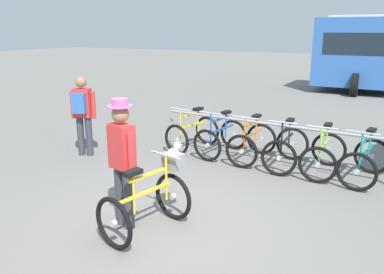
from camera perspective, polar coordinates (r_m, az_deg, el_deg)
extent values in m
plane|color=slate|center=(5.43, -4.36, -12.69)|extent=(80.00, 80.00, 0.00)
cylinder|color=#99999E|center=(8.58, -2.93, 1.03)|extent=(0.06, 0.06, 0.85)
cylinder|color=#99999E|center=(7.43, 11.51, 1.85)|extent=(4.54, 0.42, 0.05)
torus|color=black|center=(8.90, 2.23, 0.94)|extent=(0.66, 0.22, 0.66)
cylinder|color=#B7B7BC|center=(8.90, 2.23, 0.94)|extent=(0.09, 0.08, 0.08)
torus|color=black|center=(8.16, -2.25, -0.41)|extent=(0.66, 0.22, 0.66)
cylinder|color=#B7B7BC|center=(8.16, -2.25, -0.41)|extent=(0.09, 0.08, 0.08)
cube|color=yellow|center=(8.47, 0.08, 1.76)|extent=(0.24, 0.90, 0.04)
cube|color=yellow|center=(8.38, -0.14, 3.20)|extent=(0.17, 0.60, 0.04)
cylinder|color=yellow|center=(8.59, 0.88, 2.31)|extent=(0.03, 0.03, 0.55)
cube|color=black|center=(8.53, 0.89, 4.11)|extent=(0.17, 0.26, 0.06)
cylinder|color=yellow|center=(8.16, -1.69, 1.89)|extent=(0.03, 0.03, 0.63)
cylinder|color=#B7B7BC|center=(8.10, -1.71, 4.06)|extent=(0.51, 0.14, 0.03)
torus|color=black|center=(8.60, 6.04, 0.35)|extent=(0.67, 0.18, 0.66)
cylinder|color=#B7B7BC|center=(8.60, 6.04, 0.35)|extent=(0.09, 0.07, 0.08)
torus|color=black|center=(7.77, 2.22, -1.22)|extent=(0.67, 0.18, 0.66)
cylinder|color=#B7B7BC|center=(7.77, 2.22, -1.22)|extent=(0.09, 0.07, 0.08)
cube|color=#2D56B7|center=(8.12, 4.26, 1.13)|extent=(0.17, 0.91, 0.04)
cube|color=#2D56B7|center=(8.03, 4.10, 2.62)|extent=(0.13, 0.61, 0.04)
cylinder|color=#2D56B7|center=(8.26, 4.95, 1.72)|extent=(0.03, 0.03, 0.55)
cube|color=black|center=(8.20, 4.99, 3.59)|extent=(0.15, 0.26, 0.06)
cylinder|color=#2D56B7|center=(7.79, 2.75, 1.21)|extent=(0.03, 0.03, 0.63)
cylinder|color=#B7B7BC|center=(7.71, 2.78, 3.48)|extent=(0.52, 0.11, 0.03)
torus|color=black|center=(8.35, 10.05, -0.27)|extent=(0.66, 0.11, 0.66)
cylinder|color=#B7B7BC|center=(8.35, 10.05, -0.27)|extent=(0.08, 0.07, 0.08)
torus|color=black|center=(7.44, 7.20, -2.10)|extent=(0.66, 0.11, 0.66)
cylinder|color=#B7B7BC|center=(7.44, 7.20, -2.10)|extent=(0.08, 0.07, 0.08)
cube|color=orange|center=(7.83, 8.77, 0.45)|extent=(0.09, 0.92, 0.04)
cube|color=orange|center=(7.73, 8.70, 1.97)|extent=(0.07, 0.61, 0.04)
cylinder|color=orange|center=(7.98, 9.29, 1.08)|extent=(0.03, 0.03, 0.55)
cube|color=black|center=(7.92, 9.38, 3.01)|extent=(0.13, 0.25, 0.06)
cylinder|color=orange|center=(7.46, 7.66, 0.46)|extent=(0.03, 0.03, 0.63)
cylinder|color=#B7B7BC|center=(7.39, 7.75, 2.82)|extent=(0.52, 0.06, 0.03)
torus|color=black|center=(8.13, 14.37, -0.95)|extent=(0.66, 0.11, 0.66)
cylinder|color=#B7B7BC|center=(8.13, 14.37, -0.95)|extent=(0.08, 0.07, 0.08)
torus|color=black|center=(7.18, 12.50, -3.01)|extent=(0.66, 0.11, 0.66)
cylinder|color=#B7B7BC|center=(7.18, 12.50, -3.01)|extent=(0.08, 0.07, 0.08)
cube|color=black|center=(7.59, 13.60, -0.29)|extent=(0.05, 0.92, 0.04)
cube|color=black|center=(7.49, 13.62, 1.27)|extent=(0.04, 0.61, 0.04)
cylinder|color=black|center=(7.75, 13.95, 0.39)|extent=(0.03, 0.03, 0.55)
cube|color=black|center=(7.68, 14.09, 2.37)|extent=(0.12, 0.24, 0.06)
cylinder|color=black|center=(7.20, 12.90, -0.35)|extent=(0.03, 0.03, 0.63)
cylinder|color=#B7B7BC|center=(7.12, 13.05, 2.09)|extent=(0.52, 0.03, 0.03)
torus|color=black|center=(7.95, 19.25, -1.71)|extent=(0.66, 0.10, 0.66)
cylinder|color=#B7B7BC|center=(7.95, 19.25, -1.71)|extent=(0.08, 0.07, 0.08)
torus|color=black|center=(6.99, 17.77, -3.89)|extent=(0.66, 0.10, 0.66)
cylinder|color=#B7B7BC|center=(6.99, 17.77, -3.89)|extent=(0.08, 0.07, 0.08)
cube|color=#9ED14C|center=(7.41, 18.71, -1.07)|extent=(0.05, 0.92, 0.04)
cube|color=#9ED14C|center=(7.30, 18.79, 0.52)|extent=(0.05, 0.61, 0.04)
cylinder|color=#9ED14C|center=(7.57, 19.00, -0.36)|extent=(0.03, 0.03, 0.55)
cube|color=black|center=(7.50, 19.18, 1.66)|extent=(0.12, 0.24, 0.06)
cylinder|color=#9ED14C|center=(7.01, 18.18, -1.16)|extent=(0.03, 0.03, 0.63)
cylinder|color=#B7B7BC|center=(6.94, 18.40, 1.33)|extent=(0.52, 0.04, 0.03)
torus|color=black|center=(7.83, 24.75, -2.55)|extent=(0.66, 0.17, 0.66)
cylinder|color=#B7B7BC|center=(7.83, 24.75, -2.55)|extent=(0.09, 0.07, 0.08)
torus|color=black|center=(6.88, 22.81, -4.70)|extent=(0.66, 0.17, 0.66)
cylinder|color=#B7B7BC|center=(6.88, 22.81, -4.70)|extent=(0.09, 0.07, 0.08)
cube|color=teal|center=(7.29, 24.03, -1.88)|extent=(0.19, 0.91, 0.04)
cube|color=teal|center=(7.18, 24.13, -0.26)|extent=(0.14, 0.61, 0.04)
cylinder|color=teal|center=(7.45, 24.41, -1.17)|extent=(0.03, 0.03, 0.55)
cube|color=black|center=(7.38, 24.65, 0.88)|extent=(0.16, 0.26, 0.06)
cylinder|color=teal|center=(6.90, 23.34, -1.94)|extent=(0.03, 0.03, 0.63)
cylinder|color=#B7B7BC|center=(6.82, 23.62, 0.58)|extent=(0.52, 0.11, 0.03)
torus|color=black|center=(4.85, -11.34, -12.21)|extent=(0.66, 0.21, 0.66)
cylinder|color=#B7B7BC|center=(4.85, -11.34, -12.21)|extent=(0.09, 0.08, 0.08)
torus|color=black|center=(5.46, -2.80, -8.65)|extent=(0.66, 0.21, 0.66)
cylinder|color=#B7B7BC|center=(5.46, -2.80, -8.65)|extent=(0.09, 0.08, 0.08)
cube|color=yellow|center=(5.04, -6.87, -8.05)|extent=(0.24, 0.90, 0.04)
cube|color=yellow|center=(4.99, -6.53, -5.51)|extent=(0.17, 0.60, 0.04)
cylinder|color=yellow|center=(4.91, -8.48, -8.13)|extent=(0.03, 0.03, 0.55)
cube|color=black|center=(4.81, -8.61, -5.12)|extent=(0.17, 0.26, 0.06)
cylinder|color=yellow|center=(5.26, -3.77, -5.91)|extent=(0.03, 0.03, 0.63)
cylinder|color=#B7B7BC|center=(5.15, -3.83, -2.65)|extent=(0.51, 0.15, 0.03)
cube|color=gray|center=(5.28, -2.72, -3.52)|extent=(0.30, 0.25, 0.22)
ellipsoid|color=beige|center=(5.25, -2.73, -2.49)|extent=(0.21, 0.20, 0.16)
sphere|color=beige|center=(5.28, -2.13, -1.25)|extent=(0.11, 0.11, 0.11)
cylinder|color=#383842|center=(5.25, -9.21, -8.89)|extent=(0.14, 0.14, 0.82)
cylinder|color=#383842|center=(5.39, -10.37, -8.31)|extent=(0.14, 0.14, 0.82)
cube|color=red|center=(5.08, -10.15, -1.36)|extent=(0.38, 0.29, 0.58)
cylinder|color=red|center=(4.91, -8.81, -2.49)|extent=(0.09, 0.09, 0.55)
cylinder|color=red|center=(5.25, -11.71, -1.43)|extent=(0.09, 0.09, 0.55)
sphere|color=#9E7051|center=(4.97, -10.38, 3.28)|extent=(0.22, 0.22, 0.22)
cylinder|color=#E05999|center=(4.95, -10.44, 4.41)|extent=(0.32, 0.32, 0.02)
cylinder|color=#E05999|center=(4.94, -10.46, 4.98)|extent=(0.20, 0.20, 0.09)
cylinder|color=#383842|center=(8.47, -15.86, 0.16)|extent=(0.14, 0.14, 0.82)
cylinder|color=#383842|center=(8.40, -14.74, 0.12)|extent=(0.14, 0.14, 0.82)
cube|color=red|center=(8.29, -15.64, 4.81)|extent=(0.39, 0.30, 0.58)
cylinder|color=red|center=(8.40, -16.94, 4.51)|extent=(0.09, 0.09, 0.55)
cylinder|color=red|center=(8.23, -14.15, 4.49)|extent=(0.09, 0.09, 0.55)
sphere|color=#9E7051|center=(8.22, -15.85, 7.69)|extent=(0.22, 0.22, 0.22)
cube|color=#3366B2|center=(8.14, -16.10, 4.74)|extent=(0.29, 0.22, 0.40)
cylinder|color=black|center=(16.69, 22.60, 7.01)|extent=(0.28, 0.91, 0.90)
cylinder|color=black|center=(19.16, 23.61, 7.85)|extent=(0.28, 0.91, 0.90)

